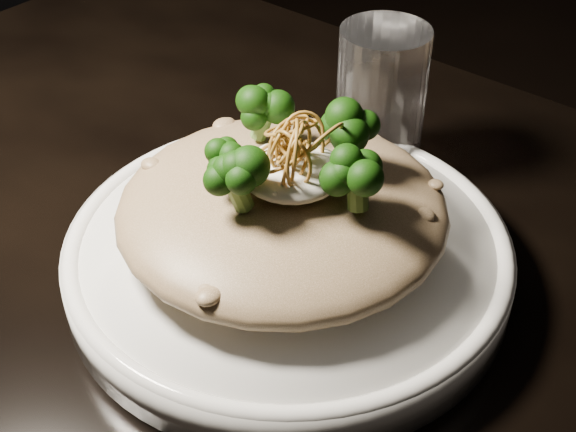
% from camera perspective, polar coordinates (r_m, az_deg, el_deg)
% --- Properties ---
extents(table, '(1.10, 0.80, 0.75)m').
position_cam_1_polar(table, '(0.65, -3.12, -10.49)').
color(table, black).
rests_on(table, ground).
extents(plate, '(0.32, 0.32, 0.03)m').
position_cam_1_polar(plate, '(0.59, -0.00, -2.91)').
color(plate, white).
rests_on(plate, table).
extents(risotto, '(0.24, 0.24, 0.05)m').
position_cam_1_polar(risotto, '(0.57, -0.41, 0.55)').
color(risotto, brown).
rests_on(risotto, plate).
extents(broccoli, '(0.14, 0.14, 0.05)m').
position_cam_1_polar(broccoli, '(0.54, 0.18, 5.01)').
color(broccoli, black).
rests_on(broccoli, risotto).
extents(cheese, '(0.07, 0.07, 0.02)m').
position_cam_1_polar(cheese, '(0.54, 0.28, 3.21)').
color(cheese, white).
rests_on(cheese, risotto).
extents(shallots, '(0.06, 0.06, 0.04)m').
position_cam_1_polar(shallots, '(0.52, 0.37, 5.63)').
color(shallots, brown).
rests_on(shallots, cheese).
extents(drinking_glass, '(0.08, 0.08, 0.13)m').
position_cam_1_polar(drinking_glass, '(0.68, 6.60, 8.04)').
color(drinking_glass, white).
rests_on(drinking_glass, table).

